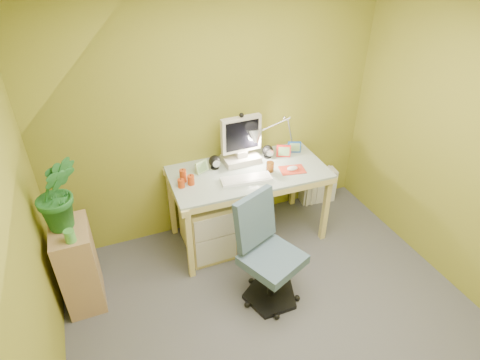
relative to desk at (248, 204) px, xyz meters
name	(u,v)px	position (x,y,z in m)	size (l,w,h in m)	color
floor	(289,338)	(-0.18, -1.23, -0.39)	(3.20, 3.20, 0.01)	#4C4C51
ceiling	(324,1)	(-0.18, -1.23, 2.01)	(3.20, 3.20, 0.01)	white
wall_back	(215,115)	(-0.18, 0.37, 0.81)	(3.20, 0.01, 2.40)	olive
wall_left	(10,292)	(-1.78, -1.23, 0.81)	(0.01, 3.20, 2.40)	olive
slope_ceiling	(115,151)	(-1.18, -1.23, 1.46)	(1.10, 3.20, 1.10)	white
desk	(248,204)	(0.00, 0.00, 0.00)	(1.44, 0.72, 0.77)	#D4C06F
monitor	(241,137)	(0.00, 0.18, 0.64)	(0.38, 0.22, 0.52)	beige
speaker_left	(215,162)	(-0.27, 0.16, 0.45)	(0.11, 0.11, 0.13)	black
speaker_right	(268,151)	(0.27, 0.16, 0.45)	(0.11, 0.11, 0.13)	black
keyboard	(246,179)	(-0.08, -0.14, 0.40)	(0.45, 0.14, 0.02)	white
mousepad	(292,170)	(0.38, -0.14, 0.39)	(0.23, 0.16, 0.01)	red
mouse	(292,168)	(0.38, -0.14, 0.40)	(0.11, 0.07, 0.04)	white
amber_tumbler	(270,167)	(0.18, -0.08, 0.43)	(0.07, 0.07, 0.09)	#954E15
candle_cluster	(184,178)	(-0.60, 0.01, 0.44)	(0.16, 0.14, 0.12)	#B83D10
photo_frame_red	(284,151)	(0.42, 0.12, 0.44)	(0.14, 0.02, 0.12)	red
photo_frame_blue	(294,147)	(0.56, 0.16, 0.44)	(0.13, 0.02, 0.11)	navy
photo_frame_green	(202,167)	(-0.40, 0.14, 0.44)	(0.13, 0.02, 0.11)	#A6CD8D
desk_lamp	(285,126)	(0.45, 0.18, 0.68)	(0.54, 0.23, 0.58)	#ACABAF
side_ledge	(79,266)	(-1.58, -0.24, -0.01)	(0.28, 0.43, 0.76)	tan
potted_plant	(58,193)	(-1.58, -0.19, 0.67)	(0.33, 0.27, 0.60)	#23692A
green_cup	(70,236)	(-1.56, -0.39, 0.42)	(0.08, 0.08, 0.10)	#4DA544
task_chair	(273,259)	(-0.13, -0.82, 0.06)	(0.49, 0.49, 0.88)	#40586A
radiator	(318,186)	(0.97, 0.27, -0.19)	(0.38, 0.15, 0.38)	white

